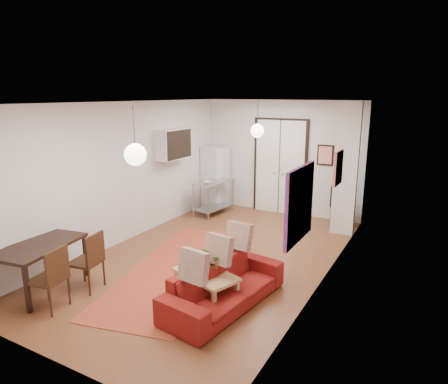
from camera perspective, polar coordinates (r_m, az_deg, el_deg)
The scene contains 27 objects.
floor at distance 7.72m, azimuth -1.73°, elevation -9.38°, with size 7.00×7.00×0.00m, color brown.
ceiling at distance 7.10m, azimuth -1.91°, elevation 12.67°, with size 4.20×7.00×0.02m, color white.
wall_back at distance 10.39m, azimuth 8.10°, elevation 4.89°, with size 4.20×0.02×2.90m, color silver.
wall_front at distance 4.74m, azimuth -24.09°, elevation -7.13°, with size 4.20×0.02×2.90m, color silver.
wall_left at distance 8.52m, azimuth -14.08°, elevation 2.64°, with size 0.02×7.00×2.90m, color silver.
wall_right at distance 6.49m, azimuth 14.36°, elevation -0.84°, with size 0.02×7.00×2.90m, color silver.
double_doors at distance 10.39m, azimuth 7.97°, elevation 3.50°, with size 1.44×0.06×2.50m, color white.
stub_partition at distance 8.97m, azimuth 17.00°, elevation 3.01°, with size 0.50×0.10×2.90m, color silver.
wall_cabinet at distance 9.48m, azimuth -7.25°, elevation 6.81°, with size 0.35×1.00×0.70m, color white.
painting_popart at distance 5.28m, azimuth 10.74°, elevation -1.74°, with size 0.05×1.00×1.00m, color red.
painting_abstract at distance 7.18m, azimuth 15.97°, elevation 3.32°, with size 0.05×0.50×0.60m, color #F7E9CE.
poster_back at distance 9.99m, azimuth 14.26°, elevation 5.12°, with size 0.40×0.03×0.50m, color red.
print_left at distance 9.96m, azimuth -6.27°, elevation 7.47°, with size 0.03×0.44×0.54m, color #9B6A40.
pendant_back at distance 8.91m, azimuth 4.79°, elevation 8.70°, with size 0.30×0.30×0.80m.
pendant_front at distance 5.53m, azimuth -12.54°, elevation 5.24°, with size 0.30×0.30×0.80m.
kilim_rug at distance 7.35m, azimuth -6.38°, elevation -10.69°, with size 1.55×4.14×0.01m, color #AC3F2B.
sofa at distance 6.02m, azimuth 0.09°, elevation -13.24°, with size 0.82×2.11×0.62m, color maroon.
coffee_table at distance 6.11m, azimuth -2.58°, elevation -11.99°, with size 1.12×0.85×0.44m.
potted_plant at distance 5.95m, azimuth -1.78°, elevation -9.82°, with size 0.39×0.34×0.43m, color #3B632C.
kitchen_counter at distance 10.32m, azimuth -1.48°, elevation -0.11°, with size 0.72×1.20×0.87m.
bowl at distance 10.00m, azimuth -2.36°, elevation 1.42°, with size 0.20×0.20×0.05m, color beige.
soap_bottle at distance 10.47m, azimuth -1.04°, elevation 2.37°, with size 0.08×0.08×0.18m, color teal.
fridge at distance 10.93m, azimuth -1.28°, elevation 2.12°, with size 0.58×0.58×1.64m, color silver.
dining_table at distance 6.95m, azimuth -24.86°, elevation -7.43°, with size 1.00×1.49×0.76m.
dining_chair_near at distance 6.81m, azimuth -18.68°, elevation -8.47°, with size 0.52×0.67×0.94m.
dining_chair_far at distance 6.40m, azimuth -23.32°, elevation -10.34°, with size 0.52×0.67×0.94m.
black_side_chair at distance 9.85m, azimuth 16.75°, elevation -1.35°, with size 0.54×0.55×0.95m.
Camera 1 is at (3.62, -6.10, 3.05)m, focal length 32.00 mm.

